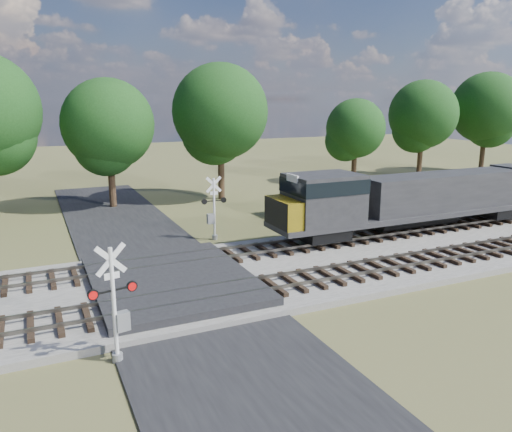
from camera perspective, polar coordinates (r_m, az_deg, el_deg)
name	(u,v)px	position (r m, az deg, el deg)	size (l,w,h in m)	color
ground	(175,292)	(23.25, -9.27, -8.58)	(160.00, 160.00, 0.00)	#4E512B
ballast_bed	(351,258)	(27.73, 10.81, -4.69)	(140.00, 10.00, 0.30)	gray
road	(175,291)	(23.23, -9.27, -8.48)	(7.00, 60.00, 0.08)	black
crossing_panel	(172,282)	(23.58, -9.63, -7.44)	(7.00, 9.00, 0.62)	#262628
track_near	(255,288)	(22.31, -0.08, -8.20)	(140.00, 2.60, 0.33)	black
track_far	(216,256)	(26.68, -4.55, -4.61)	(140.00, 2.60, 0.33)	black
crossing_signal_near	(117,314)	(17.26, -15.59, -10.70)	(1.64, 0.45, 4.11)	silver
crossing_signal_far	(213,214)	(30.91, -4.93, 0.26)	(1.61, 0.35, 3.99)	silver
equipment_shed	(314,200)	(37.19, 6.70, 1.86)	(3.95, 3.95, 2.57)	#4B3420
treeline	(174,115)	(43.27, -9.39, 11.28)	(80.07, 10.41, 11.97)	black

